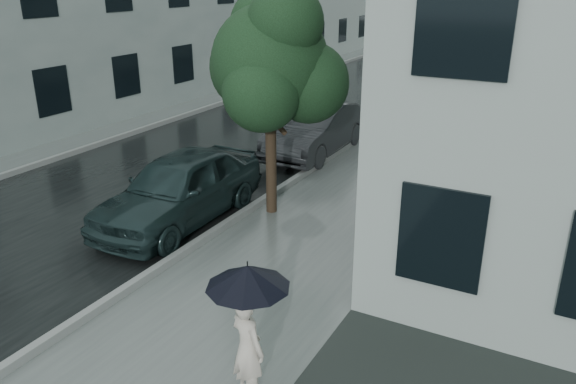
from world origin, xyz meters
The scene contains 12 objects.
ground centered at (0.00, 0.00, 0.00)m, with size 120.00×120.00×0.00m, color black.
sidewalk centered at (0.25, 12.00, 0.00)m, with size 3.50×60.00×0.01m, color slate.
kerb_near centered at (-1.57, 12.00, 0.07)m, with size 0.15×60.00×0.15m, color slate.
asphalt_road centered at (-5.08, 12.00, 0.00)m, with size 6.85×60.00×0.00m, color black.
kerb_far centered at (-8.57, 12.00, 0.07)m, with size 0.15×60.00×0.15m, color slate.
sidewalk_far centered at (-9.50, 12.00, 0.00)m, with size 1.70×60.00×0.01m, color #4C5451.
pedestrian centered at (1.61, -1.00, 0.75)m, with size 0.54×0.36×1.49m, color beige.
umbrella centered at (1.65, -1.03, 1.80)m, with size 1.20×1.20×1.05m.
street_tree centered at (-1.15, 4.51, 3.39)m, with size 3.24×2.94×4.97m.
lamp_post centered at (-1.49, 12.83, 2.95)m, with size 0.82×0.48×5.15m.
car_near centered at (-2.63, 3.01, 0.78)m, with size 1.82×4.52×1.54m, color #182829.
car_far centered at (-2.20, 8.94, 0.75)m, with size 1.57×4.52×1.49m, color #212326.
Camera 1 is at (4.78, -5.86, 5.09)m, focal length 35.00 mm.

